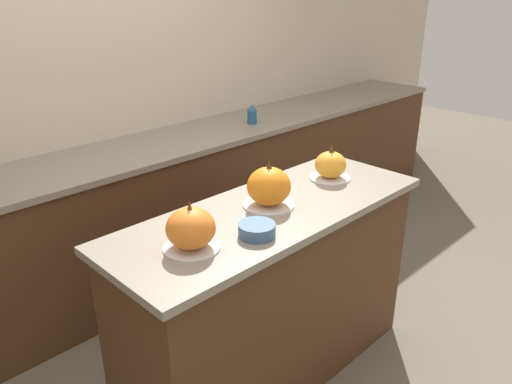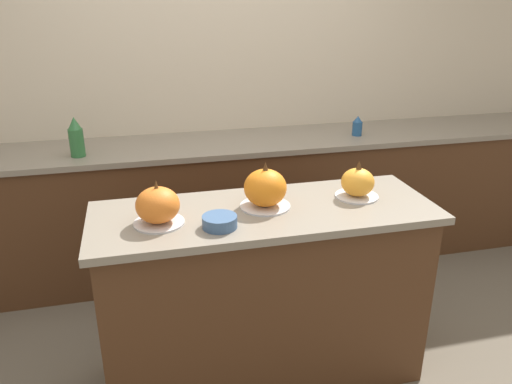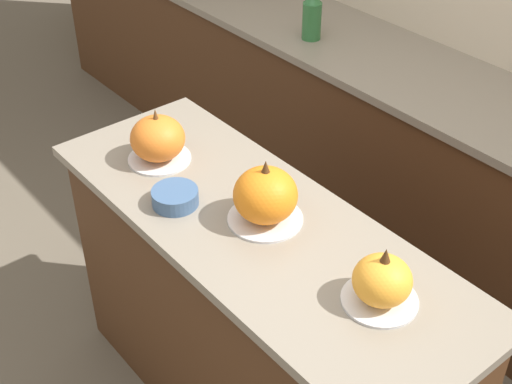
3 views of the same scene
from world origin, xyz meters
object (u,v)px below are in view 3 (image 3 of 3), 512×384
object	(u,v)px
pumpkin_cake_center	(265,196)
mixing_bowl	(175,197)
pumpkin_cake_left	(158,140)
pumpkin_cake_right	(382,282)
bottle_tall	(312,14)

from	to	relation	value
pumpkin_cake_center	mixing_bowl	bearing A→B (deg)	-145.34
pumpkin_cake_left	pumpkin_cake_right	xyz separation A→B (m)	(0.93, 0.08, -0.01)
mixing_bowl	pumpkin_cake_left	bearing A→B (deg)	157.83
pumpkin_cake_left	pumpkin_cake_center	world-z (taller)	pumpkin_cake_center
bottle_tall	mixing_bowl	world-z (taller)	bottle_tall
pumpkin_cake_left	pumpkin_cake_right	bearing A→B (deg)	4.70
pumpkin_cake_right	mixing_bowl	distance (m)	0.71
mixing_bowl	bottle_tall	bearing A→B (deg)	118.92
pumpkin_cake_left	pumpkin_cake_right	distance (m)	0.94
pumpkin_cake_center	pumpkin_cake_right	distance (m)	0.45
pumpkin_cake_left	pumpkin_cake_center	distance (m)	0.48
pumpkin_cake_left	bottle_tall	size ratio (longest dim) A/B	0.89
bottle_tall	mixing_bowl	bearing A→B (deg)	-61.08
pumpkin_cake_center	pumpkin_cake_right	xyz separation A→B (m)	(0.45, 0.01, -0.02)
pumpkin_cake_center	pumpkin_cake_right	size ratio (longest dim) A/B	1.12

